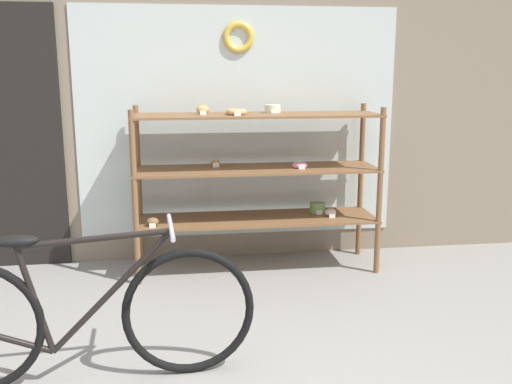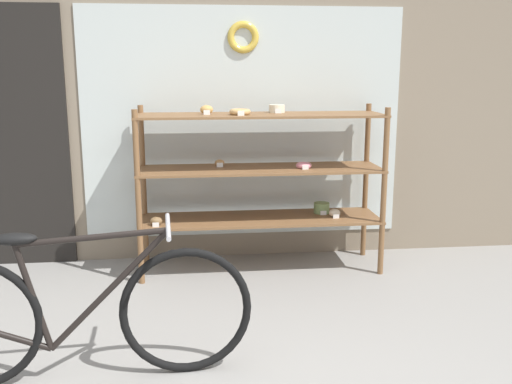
{
  "view_description": "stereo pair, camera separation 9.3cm",
  "coord_description": "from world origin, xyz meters",
  "views": [
    {
      "loc": [
        -0.31,
        -2.36,
        1.61
      ],
      "look_at": [
        0.15,
        0.97,
        0.87
      ],
      "focal_mm": 40.0,
      "sensor_mm": 36.0,
      "label": 1
    },
    {
      "loc": [
        -0.22,
        -2.38,
        1.61
      ],
      "look_at": [
        0.15,
        0.97,
        0.87
      ],
      "focal_mm": 40.0,
      "sensor_mm": 36.0,
      "label": 2
    }
  ],
  "objects": [
    {
      "name": "storefront_facade",
      "position": [
        -0.04,
        2.43,
        1.85
      ],
      "size": [
        5.67,
        0.13,
        3.82
      ],
      "color": "gray",
      "rests_on": "ground_plane"
    },
    {
      "name": "display_case",
      "position": [
        0.31,
        2.04,
        0.81
      ],
      "size": [
        1.92,
        0.52,
        1.33
      ],
      "color": "brown",
      "rests_on": "ground_plane"
    },
    {
      "name": "bicycle",
      "position": [
        -0.82,
        0.43,
        0.37
      ],
      "size": [
        1.77,
        0.46,
        0.83
      ],
      "rotation": [
        0.0,
        0.0,
        0.06
      ],
      "color": "black",
      "rests_on": "ground_plane"
    }
  ]
}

